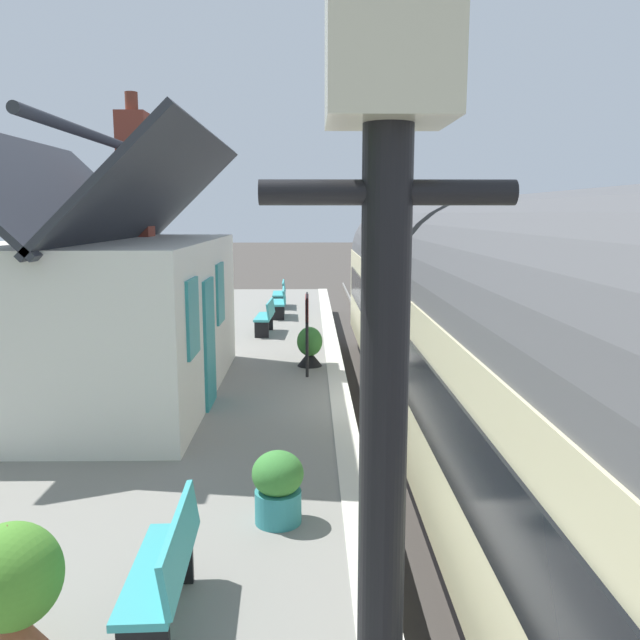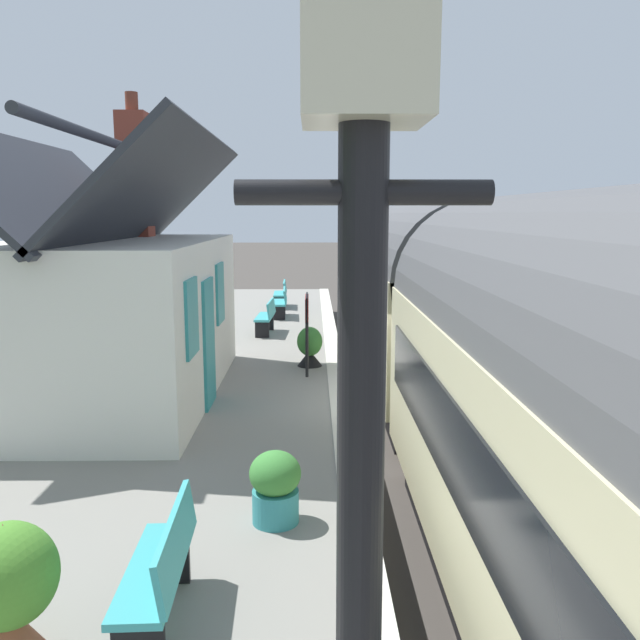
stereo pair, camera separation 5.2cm
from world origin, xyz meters
The scene contains 17 objects.
ground_plane centered at (0.00, 0.00, 0.00)m, with size 160.00×160.00×0.00m, color #423D38.
platform centered at (0.00, 4.04, 0.47)m, with size 32.00×6.08×0.94m, color gray.
platform_edge_coping centered at (0.00, 1.18, 0.95)m, with size 32.00×0.36×0.02m, color beige.
rail_near centered at (0.00, -1.62, 0.07)m, with size 52.00×0.08×0.14m, color gray.
rail_far centered at (0.00, -0.18, 0.07)m, with size 52.00×0.08×0.14m, color gray.
train centered at (-0.81, -0.90, 2.22)m, with size 19.52×2.73×4.32m.
station_building centered at (0.21, 5.07, 2.46)m, with size 6.62×3.65×5.41m.
bench_by_lamp centered at (8.70, 2.61, 1.42)m, with size 1.41×0.48×0.88m.
bench_platform_end centered at (5.95, 2.86, 1.42)m, with size 1.42×0.49×0.88m.
bench_near_building centered at (-6.21, 2.81, 1.42)m, with size 1.42×0.49×0.88m.
bench_mid_platform centered at (10.84, 2.70, 1.42)m, with size 1.41×0.47×0.88m.
planter_bench_right centered at (-4.55, 2.03, 1.33)m, with size 0.53×0.53×0.76m.
planter_corner_building centered at (5.46, 5.46, 1.21)m, with size 0.79×0.32×0.57m.
planter_under_sign centered at (2.32, 1.71, 1.34)m, with size 0.53×0.53×0.82m.
planter_edge_near centered at (-6.61, 3.79, 1.50)m, with size 0.70×0.70×1.04m.
lamp_post_platform centered at (-9.49, 1.55, 3.57)m, with size 0.32×0.50×3.77m.
station_sign_board centered at (1.71, 1.76, 2.13)m, with size 0.96×0.06×1.57m.
Camera 1 is at (-10.76, 1.70, 4.10)m, focal length 36.07 mm.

